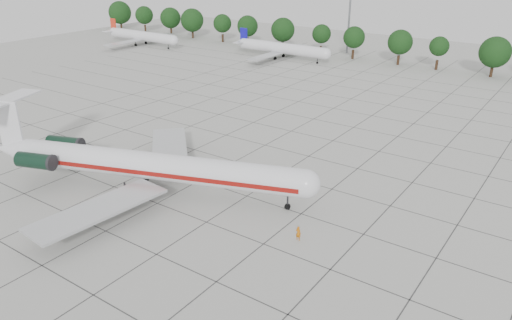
% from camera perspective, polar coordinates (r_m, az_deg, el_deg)
% --- Properties ---
extents(ground, '(260.00, 260.00, 0.00)m').
position_cam_1_polar(ground, '(63.93, -1.04, -4.14)').
color(ground, '#B5B5AD').
rests_on(ground, ground).
extents(apron_joints, '(170.00, 170.00, 0.02)m').
position_cam_1_polar(apron_joints, '(75.39, 5.68, 0.19)').
color(apron_joints, '#383838').
rests_on(apron_joints, ground).
extents(main_airliner, '(44.14, 33.56, 10.64)m').
position_cam_1_polar(main_airliner, '(65.53, -13.27, -0.45)').
color(main_airliner, silver).
rests_on(main_airliner, ground).
extents(ground_crew, '(0.61, 0.40, 1.67)m').
position_cam_1_polar(ground_crew, '(54.72, 4.85, -8.34)').
color(ground_crew, '#C5640B').
rests_on(ground_crew, ground).
extents(bg_airliner_a, '(28.24, 27.20, 7.40)m').
position_cam_1_polar(bg_airliner_a, '(167.47, -12.91, 13.63)').
color(bg_airliner_a, silver).
rests_on(bg_airliner_a, ground).
extents(bg_airliner_b, '(28.24, 27.20, 7.40)m').
position_cam_1_polar(bg_airliner_b, '(143.39, 2.97, 12.62)').
color(bg_airliner_b, silver).
rests_on(bg_airliner_b, ground).
extents(tree_line, '(249.86, 8.44, 10.22)m').
position_cam_1_polar(tree_line, '(140.34, 16.15, 12.80)').
color(tree_line, '#332114').
rests_on(tree_line, ground).
extents(floodlight_mast, '(1.60, 1.60, 25.45)m').
position_cam_1_polar(floodlight_mast, '(152.46, 10.72, 17.23)').
color(floodlight_mast, slate).
rests_on(floodlight_mast, ground).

